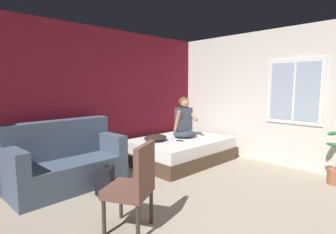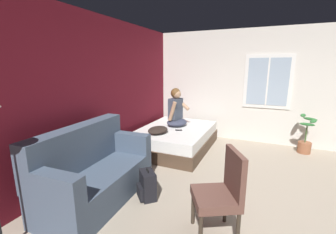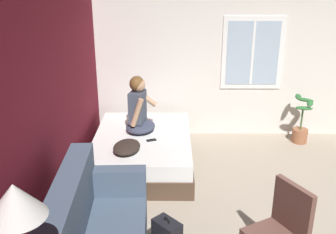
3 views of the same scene
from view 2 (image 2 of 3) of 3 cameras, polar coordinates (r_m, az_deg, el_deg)
The scene contains 11 objects.
ground_plane at distance 3.30m, azimuth 28.43°, elevation -22.84°, with size 40.00×40.00×0.00m, color tan.
wall_back_accent at distance 3.91m, azimuth -21.66°, elevation 4.71°, with size 11.08×0.16×2.70m, color maroon.
wall_side_with_window at distance 5.86m, azimuth 27.74°, elevation 6.57°, with size 0.19×7.56×2.70m.
bed at distance 5.14m, azimuth 1.92°, elevation -5.36°, with size 2.04×1.48×0.48m.
couch at distance 3.39m, azimuth -18.28°, elevation -13.14°, with size 1.73×0.89×1.04m.
side_chair at distance 2.60m, azimuth 13.49°, elevation -17.77°, with size 0.63×0.63×0.98m.
person_seated at distance 5.17m, azimuth 2.10°, elevation 1.60°, with size 0.60×0.54×0.88m.
backpack at distance 3.33m, azimuth -5.33°, elevation -16.91°, with size 0.35×0.35×0.46m.
throw_pillow at distance 4.65m, azimuth -2.59°, elevation -3.33°, with size 0.48×0.36×0.14m, color #2D231E.
cell_phone at distance 4.87m, azimuth 2.75°, elevation -3.36°, with size 0.07×0.14×0.01m, color black.
potted_plant at distance 5.67m, azimuth 31.52°, elevation -4.89°, with size 0.39×0.37×0.85m.
Camera 2 is at (-2.71, 0.38, 1.84)m, focal length 24.00 mm.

